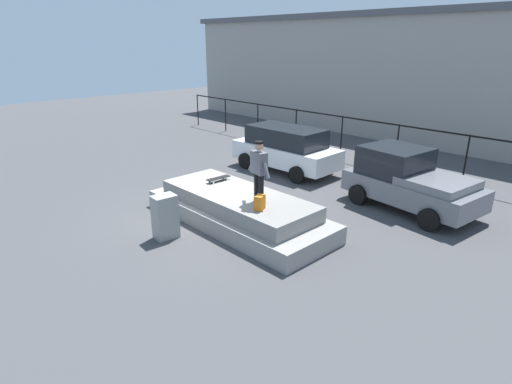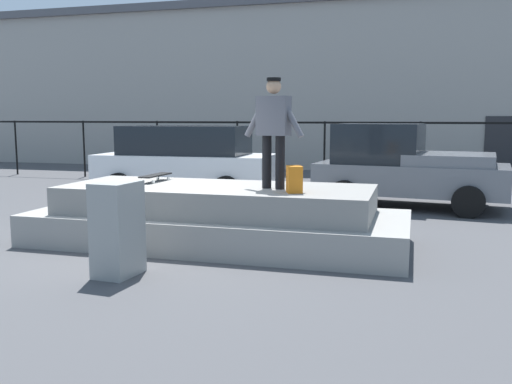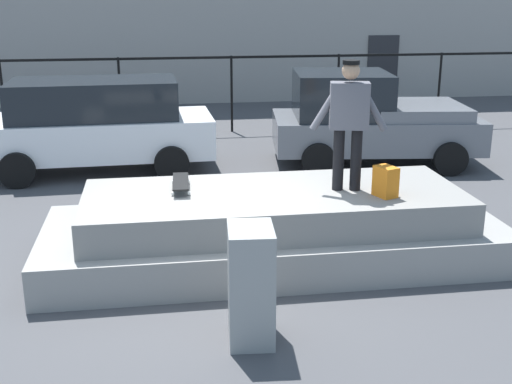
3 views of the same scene
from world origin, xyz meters
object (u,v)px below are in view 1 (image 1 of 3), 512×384
Objects in this scene: car_white_hatchback_near at (286,148)px; utility_box at (165,217)px; skateboarder at (259,168)px; car_grey_pickup_mid at (408,180)px; skateboard at (218,178)px; backpack at (260,203)px.

utility_box is at bearing -73.75° from car_white_hatchback_near.
skateboarder is at bearing 56.59° from utility_box.
car_grey_pickup_mid reaches higher than utility_box.
car_grey_pickup_mid is (5.30, -0.23, -0.03)m from car_white_hatchback_near.
car_white_hatchback_near is 3.74× the size of utility_box.
car_white_hatchback_near is at bearing 125.73° from skateboarder.
skateboard is 2.11× the size of backpack.
car_grey_pickup_mid is (1.41, 4.99, -0.20)m from backpack.
backpack is 5.19m from car_grey_pickup_mid.
skateboard is 2.57m from backpack.
skateboard is 4.76m from car_white_hatchback_near.
skateboarder is 0.37× the size of car_white_hatchback_near.
car_white_hatchback_near reaches higher than utility_box.
car_white_hatchback_near is 5.31m from car_grey_pickup_mid.
backpack is 2.54m from utility_box.
car_white_hatchback_near is (-3.89, 5.21, -0.17)m from backpack.
skateboard is at bearing 108.79° from utility_box.
skateboard is 2.37m from utility_box.
backpack is 0.32× the size of utility_box.
skateboard is at bearing -72.77° from car_white_hatchback_near.
skateboard is 0.18× the size of car_white_hatchback_near.
skateboarder is 2.77m from utility_box.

